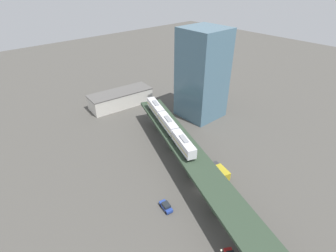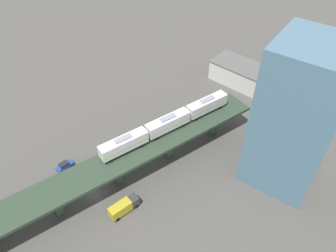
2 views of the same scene
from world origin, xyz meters
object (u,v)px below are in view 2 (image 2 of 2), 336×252
subway_train (168,123)px  office_tower (297,119)px  delivery_truck (124,207)px  warehouse_building (253,79)px  street_car_blue (65,166)px

subway_train → office_tower: office_tower is taller
delivery_truck → warehouse_building: warehouse_building is taller
subway_train → office_tower: size_ratio=1.00×
subway_train → street_car_blue: (-18.23, -19.98, -9.30)m
delivery_truck → office_tower: (24.46, 31.08, 16.24)m
delivery_truck → warehouse_building: bearing=86.6°
office_tower → delivery_truck: bearing=-128.2°
subway_train → warehouse_building: 40.87m
subway_train → office_tower: (26.99, 9.98, 7.76)m
subway_train → warehouse_building: (6.17, 39.82, -6.83)m
subway_train → delivery_truck: size_ratio=4.77×
street_car_blue → office_tower: office_tower is taller
street_car_blue → office_tower: 56.87m
delivery_truck → office_tower: size_ratio=0.21×
street_car_blue → subway_train: bearing=47.6°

